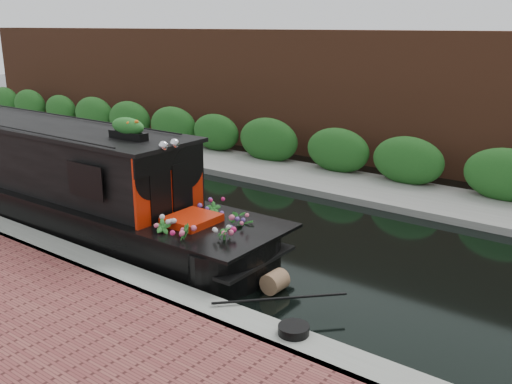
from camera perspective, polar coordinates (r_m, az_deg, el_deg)
The scene contains 8 objects.
ground at distance 12.48m, azimuth -3.93°, elevation -3.11°, with size 80.00×80.00×0.00m, color black.
near_bank_coping at distance 10.42m, azimuth -16.09°, elevation -7.84°, with size 40.00×0.60×0.50m, color gray.
far_bank_path at distance 15.72m, azimuth 6.20°, elevation 0.97°, with size 40.00×2.40×0.34m, color gray.
far_hedge at distance 16.47m, azimuth 7.83°, elevation 1.63°, with size 40.00×1.10×2.80m, color #20561D.
far_brick_wall at distance 18.28m, azimuth 11.12°, elevation 2.96°, with size 40.00×1.00×8.00m, color brown.
narrowboat at distance 13.55m, azimuth -20.33°, elevation 1.05°, with size 11.65×2.26×2.73m.
rope_fender at distance 9.32m, azimuth 1.90°, elevation -8.95°, with size 0.35×0.35×0.38m, color #836145.
coiled_mooring_rope at distance 7.73m, azimuth 3.79°, elevation -13.58°, with size 0.42×0.42×0.12m, color black.
Camera 1 is at (7.81, -8.79, 4.17)m, focal length 40.00 mm.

